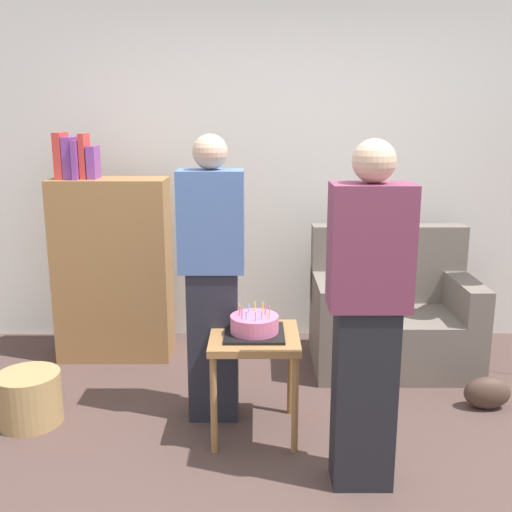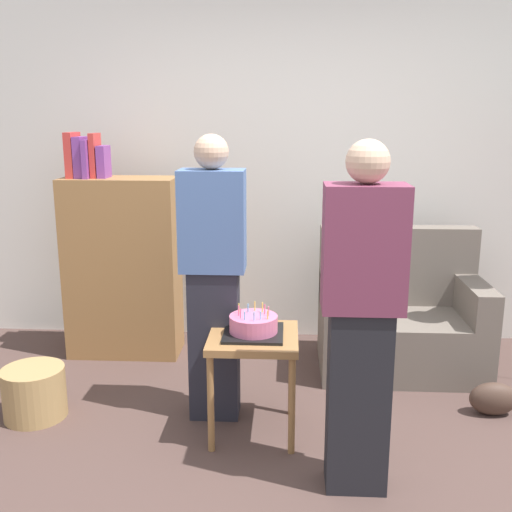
% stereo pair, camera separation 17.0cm
% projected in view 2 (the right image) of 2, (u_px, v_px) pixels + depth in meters
% --- Properties ---
extents(ground_plane, '(8.00, 8.00, 0.00)m').
position_uv_depth(ground_plane, '(295.00, 482.00, 2.87)').
color(ground_plane, '#4C3833').
extents(wall_back, '(6.00, 0.10, 2.70)m').
position_uv_depth(wall_back, '(295.00, 166.00, 4.55)').
color(wall_back, silver).
rests_on(wall_back, ground_plane).
extents(couch, '(1.10, 0.70, 0.96)m').
position_uv_depth(couch, '(400.00, 320.00, 4.13)').
color(couch, '#6B6056').
rests_on(couch, ground_plane).
extents(bookshelf, '(0.80, 0.36, 1.61)m').
position_uv_depth(bookshelf, '(122.00, 264.00, 4.31)').
color(bookshelf, olive).
rests_on(bookshelf, ground_plane).
extents(side_table, '(0.48, 0.48, 0.57)m').
position_uv_depth(side_table, '(253.00, 349.00, 3.23)').
color(side_table, olive).
rests_on(side_table, ground_plane).
extents(birthday_cake, '(0.32, 0.32, 0.16)m').
position_uv_depth(birthday_cake, '(253.00, 326.00, 3.19)').
color(birthday_cake, black).
rests_on(birthday_cake, side_table).
extents(person_blowing_candles, '(0.36, 0.22, 1.63)m').
position_uv_depth(person_blowing_candles, '(213.00, 278.00, 3.35)').
color(person_blowing_candles, '#23232D').
rests_on(person_blowing_candles, ground_plane).
extents(person_holding_cake, '(0.36, 0.22, 1.63)m').
position_uv_depth(person_holding_cake, '(361.00, 319.00, 2.67)').
color(person_holding_cake, black).
rests_on(person_holding_cake, ground_plane).
extents(wicker_basket, '(0.36, 0.36, 0.30)m').
position_uv_depth(wicker_basket, '(34.00, 393.00, 3.47)').
color(wicker_basket, '#A88451').
rests_on(wicker_basket, ground_plane).
extents(handbag, '(0.28, 0.14, 0.20)m').
position_uv_depth(handbag, '(493.00, 399.00, 3.50)').
color(handbag, '#473328').
rests_on(handbag, ground_plane).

